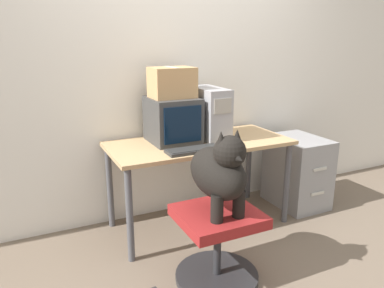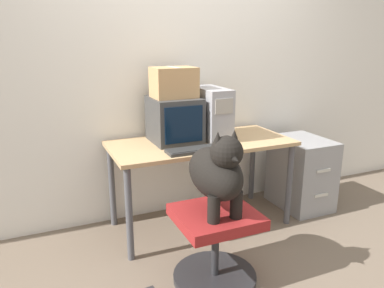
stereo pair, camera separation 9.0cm
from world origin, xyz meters
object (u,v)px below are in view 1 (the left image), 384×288
at_px(dog, 220,171).
at_px(pc_tower, 209,113).
at_px(keyboard, 194,150).
at_px(cardboard_box, 172,82).
at_px(filing_cabinet, 297,171).
at_px(office_chair, 217,242).
at_px(crt_monitor, 173,120).

bearing_deg(dog, pc_tower, 66.11).
bearing_deg(pc_tower, keyboard, -133.17).
xyz_separation_m(dog, cardboard_box, (0.04, 0.84, 0.44)).
height_order(dog, filing_cabinet, dog).
relative_size(office_chair, filing_cabinet, 0.84).
xyz_separation_m(crt_monitor, cardboard_box, (0.00, 0.00, 0.29)).
bearing_deg(cardboard_box, crt_monitor, -90.00).
relative_size(dog, filing_cabinet, 0.84).
distance_m(keyboard, cardboard_box, 0.57).
bearing_deg(cardboard_box, pc_tower, -5.12).
bearing_deg(dog, cardboard_box, 86.93).
distance_m(keyboard, filing_cabinet, 1.27).
xyz_separation_m(crt_monitor, keyboard, (0.03, -0.33, -0.16)).
height_order(filing_cabinet, cardboard_box, cardboard_box).
bearing_deg(filing_cabinet, office_chair, -150.79).
bearing_deg(dog, crt_monitor, 86.92).
distance_m(crt_monitor, office_chair, 1.05).
bearing_deg(crt_monitor, office_chair, -93.11).
height_order(crt_monitor, keyboard, crt_monitor).
distance_m(dog, cardboard_box, 0.95).
relative_size(crt_monitor, keyboard, 0.97).
relative_size(keyboard, filing_cabinet, 0.64).
bearing_deg(office_chair, keyboard, 81.67).
distance_m(pc_tower, cardboard_box, 0.41).
height_order(pc_tower, dog, pc_tower).
relative_size(keyboard, office_chair, 0.76).
height_order(pc_tower, cardboard_box, cardboard_box).
height_order(office_chair, cardboard_box, cardboard_box).
height_order(crt_monitor, office_chair, crt_monitor).
height_order(crt_monitor, dog, crt_monitor).
bearing_deg(filing_cabinet, keyboard, -170.33).
height_order(keyboard, office_chair, keyboard).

